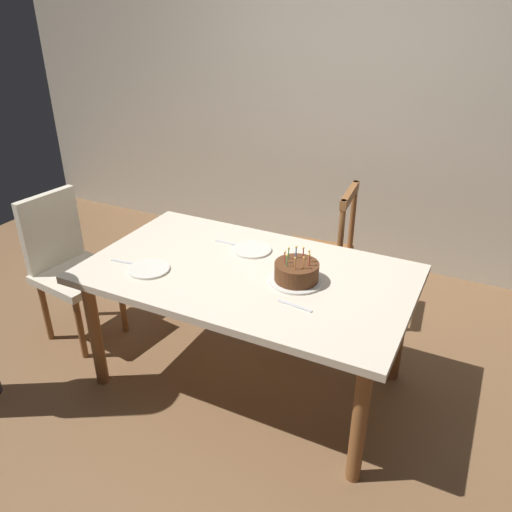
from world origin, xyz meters
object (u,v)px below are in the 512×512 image
at_px(dining_table, 248,284).
at_px(plate_near_celebrant, 149,269).
at_px(plate_far_side, 252,250).
at_px(chair_upholstered, 67,260).
at_px(birthday_cake, 297,273).
at_px(chair_spindle_back, 319,256).

height_order(dining_table, plate_near_celebrant, plate_near_celebrant).
xyz_separation_m(dining_table, plate_near_celebrant, (-0.47, -0.22, 0.09)).
bearing_deg(plate_far_side, chair_upholstered, -165.69).
distance_m(birthday_cake, chair_spindle_back, 0.88).
distance_m(dining_table, chair_spindle_back, 0.85).
height_order(dining_table, chair_upholstered, chair_upholstered).
relative_size(dining_table, chair_upholstered, 1.81).
distance_m(birthday_cake, plate_near_celebrant, 0.78).
relative_size(dining_table, plate_near_celebrant, 7.80).
height_order(birthday_cake, chair_upholstered, chair_upholstered).
bearing_deg(birthday_cake, plate_near_celebrant, -162.33).
height_order(dining_table, chair_spindle_back, chair_spindle_back).
distance_m(dining_table, plate_near_celebrant, 0.53).
bearing_deg(birthday_cake, dining_table, -177.30).
bearing_deg(plate_near_celebrant, chair_spindle_back, 60.74).
bearing_deg(chair_spindle_back, chair_upholstered, -146.71).
relative_size(dining_table, birthday_cake, 6.13).
xyz_separation_m(birthday_cake, chair_spindle_back, (-0.16, 0.81, -0.32)).
bearing_deg(chair_spindle_back, dining_table, -97.89).
xyz_separation_m(plate_far_side, chair_spindle_back, (0.20, 0.60, -0.28)).
bearing_deg(plate_near_celebrant, birthday_cake, 17.67).
xyz_separation_m(plate_far_side, chair_upholstered, (-1.16, -0.30, -0.20)).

